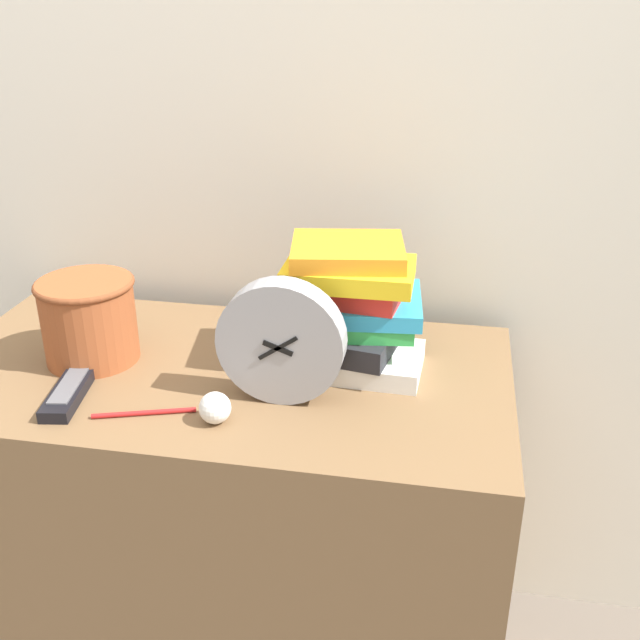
{
  "coord_description": "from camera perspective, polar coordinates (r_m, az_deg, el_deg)",
  "views": [
    {
      "loc": [
        0.38,
        -0.83,
        1.33
      ],
      "look_at": [
        0.18,
        0.26,
        0.82
      ],
      "focal_mm": 42.0,
      "sensor_mm": 36.0,
      "label": 1
    }
  ],
  "objects": [
    {
      "name": "crumpled_paper_ball",
      "position": [
        1.15,
        -8.01,
        -6.64
      ],
      "size": [
        0.05,
        0.05,
        0.05
      ],
      "color": "white",
      "rests_on": "desk"
    },
    {
      "name": "wall_back",
      "position": [
        1.48,
        -4.62,
        19.6
      ],
      "size": [
        6.0,
        0.04,
        2.4
      ],
      "color": "silver",
      "rests_on": "ground_plane"
    },
    {
      "name": "pen",
      "position": [
        1.2,
        -13.25,
        -6.9
      ],
      "size": [
        0.15,
        0.06,
        0.01
      ],
      "color": "#B21E1E",
      "rests_on": "desk"
    },
    {
      "name": "basket",
      "position": [
        1.36,
        -17.21,
        0.19
      ],
      "size": [
        0.17,
        0.17,
        0.15
      ],
      "color": "#994C28",
      "rests_on": "desk"
    },
    {
      "name": "desk",
      "position": [
        1.51,
        -6.85,
        -15.65
      ],
      "size": [
        1.0,
        0.53,
        0.71
      ],
      "color": "brown",
      "rests_on": "ground_plane"
    },
    {
      "name": "tv_remote",
      "position": [
        1.29,
        -18.36,
        -4.85
      ],
      "size": [
        0.08,
        0.2,
        0.02
      ],
      "color": "black",
      "rests_on": "desk"
    },
    {
      "name": "book_stack",
      "position": [
        1.27,
        2.57,
        1.02
      ],
      "size": [
        0.24,
        0.21,
        0.22
      ],
      "color": "white",
      "rests_on": "desk"
    },
    {
      "name": "desk_clock",
      "position": [
        1.17,
        -2.99,
        -1.69
      ],
      "size": [
        0.2,
        0.05,
        0.2
      ],
      "color": "#99999E",
      "rests_on": "desk"
    }
  ]
}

